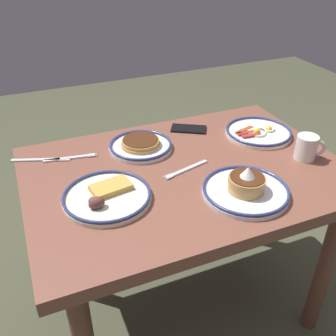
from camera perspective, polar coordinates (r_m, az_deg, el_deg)
ground_plane at (r=1.83m, az=2.11°, el=-19.67°), size 6.00×6.00×0.00m
dining_table at (r=1.39m, az=2.62°, el=-3.64°), size 1.10×0.77×0.72m
plate_near_main at (r=1.59m, az=13.35°, el=5.24°), size 0.27×0.27×0.04m
plate_center_pancakes at (r=1.45m, az=-4.11°, el=3.45°), size 0.24×0.24×0.04m
plate_far_companion at (r=1.19m, az=-9.16°, el=-4.18°), size 0.28×0.28×0.05m
plate_far_side at (r=1.22m, az=11.55°, el=-3.00°), size 0.28×0.28×0.10m
coffee_mug at (r=1.46m, az=20.07°, el=2.94°), size 0.10×0.08×0.09m
cell_phone at (r=1.60m, az=3.11°, el=5.87°), size 0.16×0.14×0.01m
fork_near at (r=1.43m, az=-14.35°, el=1.47°), size 0.19×0.04×0.01m
fork_far at (r=1.32m, az=2.69°, el=-0.23°), size 0.19×0.07×0.01m
butter_knife at (r=1.45m, az=-18.52°, el=1.17°), size 0.20×0.09×0.01m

